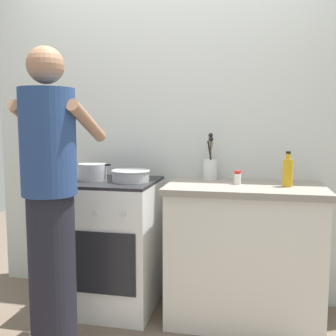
% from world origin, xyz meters
% --- Properties ---
extents(ground, '(6.00, 6.00, 0.00)m').
position_xyz_m(ground, '(0.00, 0.00, 0.00)').
color(ground, '#6B5B4C').
extents(back_wall, '(3.20, 0.10, 2.50)m').
position_xyz_m(back_wall, '(0.20, 0.50, 1.25)').
color(back_wall, silver).
rests_on(back_wall, ground).
extents(countertop, '(1.00, 0.60, 0.90)m').
position_xyz_m(countertop, '(0.55, 0.15, 0.45)').
color(countertop, silver).
rests_on(countertop, ground).
extents(stove_range, '(0.60, 0.62, 0.90)m').
position_xyz_m(stove_range, '(-0.35, 0.15, 0.45)').
color(stove_range, white).
rests_on(stove_range, ground).
extents(pot, '(0.27, 0.20, 0.12)m').
position_xyz_m(pot, '(-0.49, 0.13, 0.96)').
color(pot, '#B2B2B7').
rests_on(pot, stove_range).
extents(mixing_bowl, '(0.26, 0.26, 0.08)m').
position_xyz_m(mixing_bowl, '(-0.21, 0.13, 0.94)').
color(mixing_bowl, '#B7B7BC').
rests_on(mixing_bowl, stove_range).
extents(utensil_crock, '(0.10, 0.10, 0.33)m').
position_xyz_m(utensil_crock, '(0.30, 0.36, 1.00)').
color(utensil_crock, silver).
rests_on(utensil_crock, countertop).
extents(spice_bottle, '(0.04, 0.04, 0.09)m').
position_xyz_m(spice_bottle, '(0.50, 0.15, 0.94)').
color(spice_bottle, silver).
rests_on(spice_bottle, countertop).
extents(oil_bottle, '(0.06, 0.06, 0.22)m').
position_xyz_m(oil_bottle, '(0.81, 0.13, 0.99)').
color(oil_bottle, gold).
rests_on(oil_bottle, countertop).
extents(person, '(0.41, 0.50, 1.70)m').
position_xyz_m(person, '(-0.50, -0.43, 0.86)').
color(person, black).
rests_on(person, ground).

